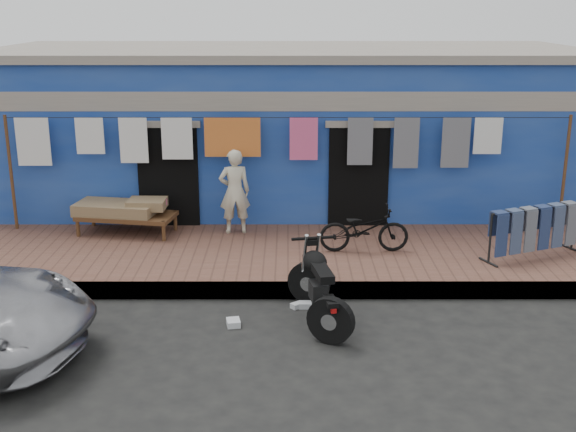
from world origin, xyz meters
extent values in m
plane|color=black|center=(0.00, 0.00, 0.00)|extent=(80.00, 80.00, 0.00)
cube|color=brown|center=(0.00, 3.00, 0.12)|extent=(28.00, 3.00, 0.25)
cube|color=gray|center=(0.00, 1.55, 0.12)|extent=(28.00, 0.10, 0.25)
cube|color=#183A99|center=(0.00, 7.00, 1.60)|extent=(12.00, 5.00, 3.20)
cube|color=#9E9384|center=(0.00, 4.56, 2.55)|extent=(12.00, 0.14, 0.35)
cube|color=#9E9384|center=(0.00, 7.00, 3.28)|extent=(12.20, 5.20, 0.16)
cube|color=black|center=(-2.20, 4.48, 1.05)|extent=(1.10, 0.10, 2.10)
cube|color=black|center=(1.30, 4.48, 1.05)|extent=(1.10, 0.10, 2.10)
cylinder|color=brown|center=(-5.00, 4.25, 1.30)|extent=(0.06, 0.06, 2.10)
cylinder|color=brown|center=(5.00, 4.25, 1.30)|extent=(0.06, 0.06, 2.10)
cylinder|color=black|center=(0.00, 4.25, 2.30)|extent=(10.00, 0.01, 0.01)
cube|color=silver|center=(-4.54, 4.25, 1.87)|extent=(0.60, 0.02, 0.86)
cube|color=silver|center=(-3.52, 4.25, 1.97)|extent=(0.50, 0.02, 0.65)
cube|color=silver|center=(-2.75, 4.25, 1.89)|extent=(0.50, 0.02, 0.82)
cube|color=silver|center=(-1.98, 4.25, 1.92)|extent=(0.55, 0.02, 0.75)
cube|color=#CC4C26|center=(-0.99, 4.25, 1.95)|extent=(1.00, 0.02, 0.70)
cube|color=#DB5183|center=(0.28, 4.25, 1.92)|extent=(0.50, 0.02, 0.76)
cube|color=slate|center=(1.29, 4.25, 1.87)|extent=(0.45, 0.02, 0.85)
cube|color=slate|center=(2.11, 4.25, 1.84)|extent=(0.45, 0.02, 0.91)
cube|color=slate|center=(3.00, 4.25, 1.85)|extent=(0.50, 0.02, 0.90)
cube|color=silver|center=(3.56, 4.25, 1.97)|extent=(0.50, 0.02, 0.65)
imported|color=beige|center=(-0.95, 4.01, 1.01)|extent=(0.61, 0.46, 1.53)
imported|color=black|center=(1.27, 2.98, 0.72)|extent=(1.47, 0.54, 0.95)
cube|color=silver|center=(0.25, 1.20, 0.04)|extent=(0.19, 0.15, 0.08)
cube|color=silver|center=(0.12, 1.19, 0.04)|extent=(0.19, 0.19, 0.08)
cube|color=silver|center=(-0.75, 0.59, 0.04)|extent=(0.21, 0.25, 0.09)
camera|label=1|loc=(-0.01, -8.45, 4.23)|focal=45.00mm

